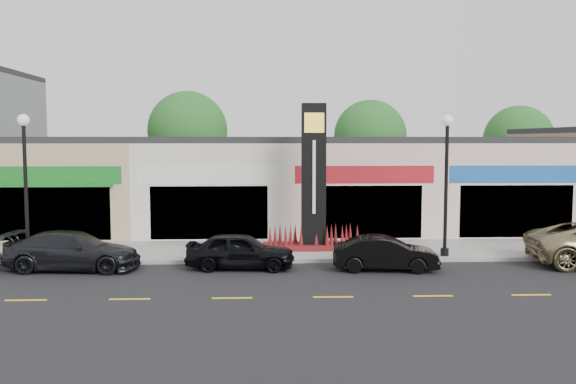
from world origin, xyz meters
The scene contains 16 objects.
ground centered at (0.00, 0.00, 0.00)m, with size 120.00×120.00×0.00m, color black.
sidewalk centered at (0.00, 4.35, 0.07)m, with size 52.00×4.30×0.15m, color gray.
curb centered at (0.00, 2.10, 0.07)m, with size 52.00×0.20×0.15m, color gray.
shop_beige centered at (-8.50, 11.46, 2.40)m, with size 7.00×10.85×4.80m.
shop_cream centered at (-1.50, 11.47, 2.40)m, with size 7.00×10.01×4.80m.
shop_pink_w centered at (5.50, 11.47, 2.40)m, with size 7.00×10.01×4.80m.
shop_pink_e centered at (12.50, 11.47, 2.40)m, with size 7.00×10.01×4.80m.
tree_rear_west centered at (-4.00, 19.50, 5.22)m, with size 5.20×5.20×7.83m.
tree_rear_mid centered at (8.00, 19.50, 4.88)m, with size 4.80×4.80×7.29m.
tree_rear_east centered at (18.00, 19.50, 4.63)m, with size 4.60×4.60×6.94m.
lamp_west_near centered at (-8.00, 2.50, 3.48)m, with size 0.44×0.44×5.47m.
lamp_east_near centered at (8.00, 2.50, 3.48)m, with size 0.44×0.44×5.47m.
pylon_sign centered at (3.00, 4.20, 2.27)m, with size 4.20×1.30×6.00m.
car_dark_sedan centered at (-5.91, 1.18, 0.69)m, with size 4.79×1.95×1.39m, color black.
car_black_sedan centered at (0.09, 1.12, 0.67)m, with size 3.91×1.57×1.33m, color black.
car_black_conv centered at (5.28, 0.64, 0.62)m, with size 3.73×1.30×1.23m, color black.
Camera 1 is at (0.93, -20.70, 4.68)m, focal length 38.00 mm.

